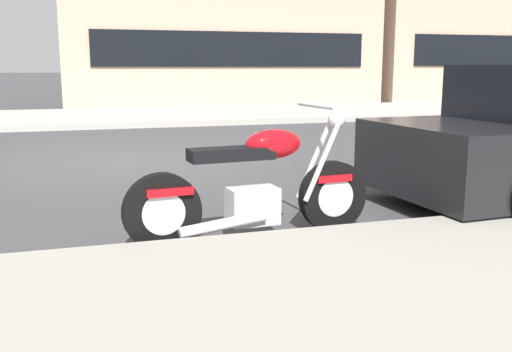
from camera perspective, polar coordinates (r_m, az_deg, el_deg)
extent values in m
plane|color=#3D3D3F|center=(9.02, -11.98, 1.54)|extent=(260.00, 260.00, 0.00)
cube|color=#ADA89E|center=(20.51, 21.65, 6.26)|extent=(120.00, 5.00, 0.14)
cube|color=silver|center=(5.11, -7.83, -5.28)|extent=(0.12, 2.20, 0.01)
cylinder|color=black|center=(5.03, 7.53, -1.98)|extent=(0.62, 0.16, 0.61)
cylinder|color=silver|center=(5.03, 7.53, -1.98)|extent=(0.34, 0.15, 0.33)
cylinder|color=black|center=(4.51, -9.20, -3.53)|extent=(0.62, 0.16, 0.61)
cylinder|color=silver|center=(4.51, -9.20, -3.53)|extent=(0.34, 0.15, 0.33)
cube|color=silver|center=(4.72, -0.36, -2.92)|extent=(0.42, 0.29, 0.30)
cube|color=black|center=(4.58, -2.47, 2.19)|extent=(0.70, 0.28, 0.10)
ellipsoid|color=#B20C14|center=(4.70, 1.67, 3.16)|extent=(0.50, 0.28, 0.24)
cube|color=#B20C14|center=(4.48, -8.64, -1.40)|extent=(0.37, 0.21, 0.06)
cube|color=#B20C14|center=(4.99, 7.38, -0.12)|extent=(0.33, 0.19, 0.06)
cylinder|color=silver|center=(4.96, 5.74, 1.59)|extent=(0.34, 0.07, 0.65)
cylinder|color=silver|center=(4.84, 6.51, 1.34)|extent=(0.34, 0.07, 0.65)
cylinder|color=silver|center=(4.84, 5.89, 6.89)|extent=(0.09, 0.62, 0.04)
sphere|color=silver|center=(4.94, 7.93, 5.53)|extent=(0.15, 0.15, 0.15)
cylinder|color=silver|center=(4.52, -3.26, -4.76)|extent=(0.71, 0.15, 0.16)
cylinder|color=black|center=(6.78, 15.66, 1.04)|extent=(0.63, 0.25, 0.62)
cube|color=black|center=(18.92, -2.11, 12.34)|extent=(8.91, 0.06, 1.10)
cube|color=black|center=(23.97, 23.80, 11.19)|extent=(8.19, 0.06, 1.10)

